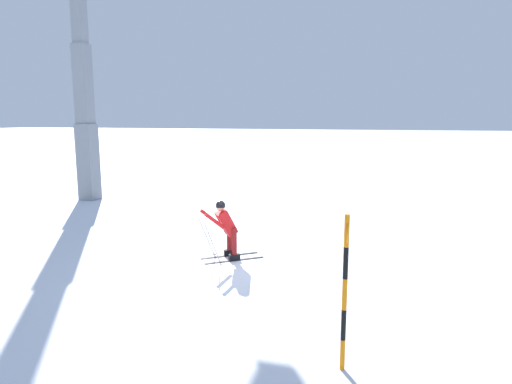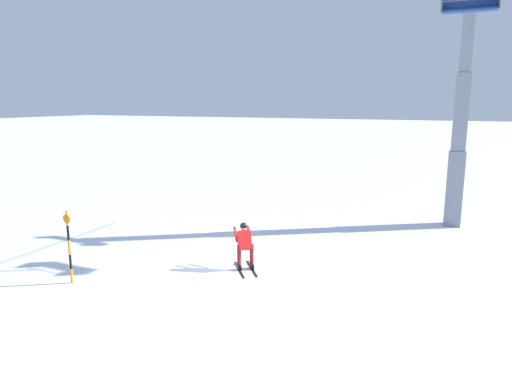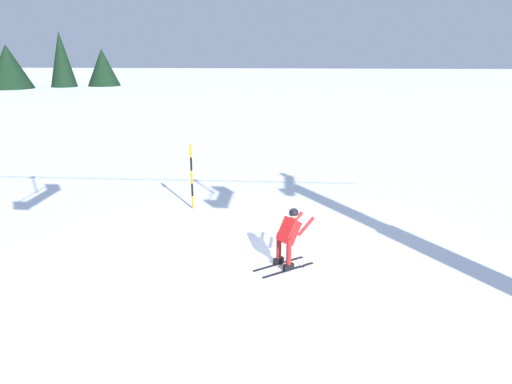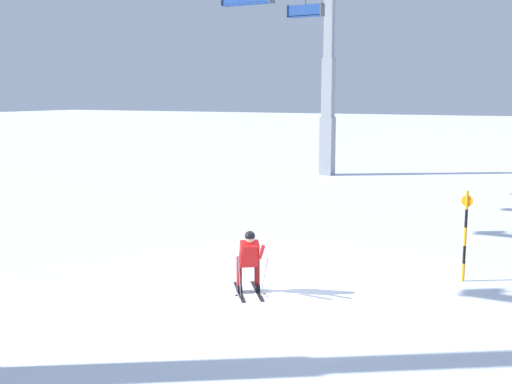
{
  "view_description": "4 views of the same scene",
  "coord_description": "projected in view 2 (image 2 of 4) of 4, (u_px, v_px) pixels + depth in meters",
  "views": [
    {
      "loc": [
        3.13,
        -9.34,
        3.57
      ],
      "look_at": [
        -0.31,
        2.53,
        1.49
      ],
      "focal_mm": 30.92,
      "sensor_mm": 36.0,
      "label": 1
    },
    {
      "loc": [
        12.52,
        7.13,
        5.47
      ],
      "look_at": [
        -0.68,
        1.27,
        2.61
      ],
      "focal_mm": 32.23,
      "sensor_mm": 36.0,
      "label": 2
    },
    {
      "loc": [
        -0.56,
        11.75,
        5.29
      ],
      "look_at": [
        0.09,
        2.46,
        2.44
      ],
      "focal_mm": 32.77,
      "sensor_mm": 36.0,
      "label": 3
    },
    {
      "loc": [
        -12.99,
        -5.7,
        4.61
      ],
      "look_at": [
        -0.47,
        0.77,
        2.39
      ],
      "focal_mm": 43.75,
      "sensor_mm": 36.0,
      "label": 4
    }
  ],
  "objects": [
    {
      "name": "chairlift_seat_nearest",
      "position": [
        470.0,
        2.0,
        15.63
      ],
      "size": [
        0.61,
        1.83,
        1.98
      ],
      "color": "black"
    },
    {
      "name": "lift_tower_near",
      "position": [
        460.0,
        126.0,
        19.76
      ],
      "size": [
        0.71,
        2.88,
        10.52
      ],
      "color": "gray",
      "rests_on": "ground_plane"
    },
    {
      "name": "trail_marker_pole",
      "position": [
        69.0,
        245.0,
        13.82
      ],
      "size": [
        0.07,
        0.28,
        2.28
      ],
      "color": "orange",
      "rests_on": "ground_plane"
    },
    {
      "name": "ground_plane",
      "position": [
        213.0,
        270.0,
        15.12
      ],
      "size": [
        260.0,
        260.0,
        0.0
      ],
      "primitive_type": "plane",
      "color": "white"
    },
    {
      "name": "skier_carving_main",
      "position": [
        244.0,
        242.0,
        15.16
      ],
      "size": [
        1.61,
        1.41,
        1.66
      ],
      "color": "black",
      "rests_on": "ground_plane"
    }
  ]
}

